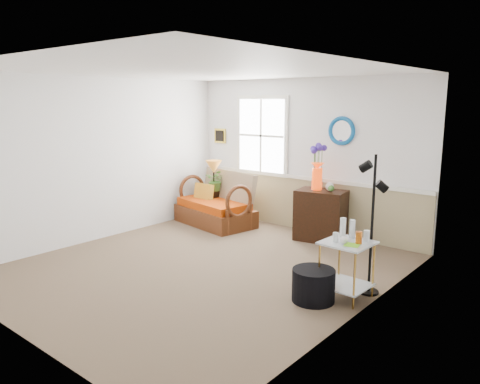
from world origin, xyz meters
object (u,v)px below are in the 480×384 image
Objects in this scene: lamp_stand at (212,205)px; cabinet at (321,215)px; side_table at (346,270)px; floor_lamp at (372,225)px; loveseat at (215,199)px; ottoman at (313,285)px.

lamp_stand is 2.28m from cabinet.
side_table is 0.40× the size of floor_lamp.
loveseat is 3.58m from ottoman.
side_table is (3.64, -1.66, 0.05)m from lamp_stand.
loveseat is at bearing 156.87° from side_table.
loveseat is 3.04× the size of ottoman.
ottoman is (1.14, -2.11, -0.22)m from cabinet.
side_table is (3.35, -1.43, -0.15)m from loveseat.
floor_lamp is 0.96m from ottoman.
side_table reaches higher than lamp_stand.
lamp_stand is 0.35× the size of floor_lamp.
loveseat reaches higher than cabinet.
floor_lamp reaches higher than lamp_stand.
cabinet is at bearing 118.28° from ottoman.
loveseat is 3.65m from side_table.
cabinet is 2.26m from side_table.
lamp_stand is 4.06m from floor_lamp.
loveseat is at bearing -179.68° from cabinet.
floor_lamp reaches higher than cabinet.
side_table is (1.37, -1.79, -0.08)m from cabinet.
loveseat is 2.22× the size of side_table.
loveseat is at bearing -37.85° from lamp_stand.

